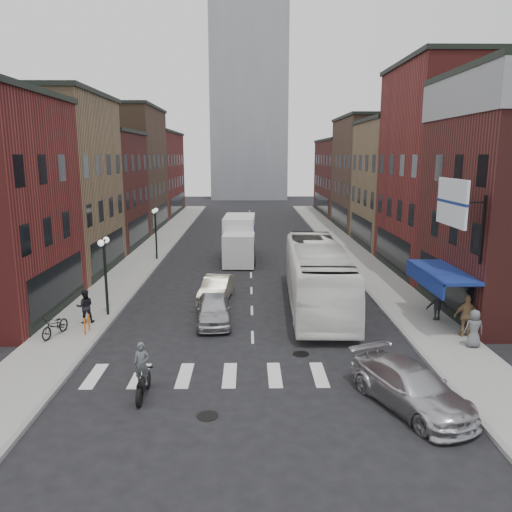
{
  "coord_description": "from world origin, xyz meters",
  "views": [
    {
      "loc": [
        -0.17,
        -20.59,
        8.18
      ],
      "look_at": [
        0.25,
        6.82,
        2.61
      ],
      "focal_mm": 35.0,
      "sensor_mm": 36.0,
      "label": 1
    }
  ],
  "objects_px": {
    "transit_bus": "(317,276)",
    "ped_left_solo": "(85,306)",
    "curb_car": "(411,387)",
    "ped_right_b": "(467,316)",
    "parked_bicycle": "(55,326)",
    "motorcycle_rider": "(142,372)",
    "ped_right_c": "(474,328)",
    "ped_right_a": "(437,304)",
    "sedan_left_near": "(213,309)",
    "sedan_left_far": "(217,289)",
    "bike_rack": "(87,324)",
    "box_truck": "(239,239)",
    "billboard_sign": "(454,204)",
    "streetlamp_far": "(156,224)",
    "streetlamp_near": "(105,262)"
  },
  "relations": [
    {
      "from": "billboard_sign",
      "to": "curb_car",
      "type": "bearing_deg",
      "value": -119.75
    },
    {
      "from": "motorcycle_rider",
      "to": "sedan_left_far",
      "type": "relative_size",
      "value": 0.48
    },
    {
      "from": "sedan_left_near",
      "to": "ped_right_a",
      "type": "xyz_separation_m",
      "value": [
        11.06,
        -0.08,
        0.25
      ]
    },
    {
      "from": "transit_bus",
      "to": "ped_left_solo",
      "type": "relative_size",
      "value": 7.51
    },
    {
      "from": "parked_bicycle",
      "to": "ped_right_a",
      "type": "bearing_deg",
      "value": 20.76
    },
    {
      "from": "curb_car",
      "to": "ped_right_a",
      "type": "relative_size",
      "value": 2.99
    },
    {
      "from": "parked_bicycle",
      "to": "curb_car",
      "type": "bearing_deg",
      "value": -10.16
    },
    {
      "from": "ped_right_a",
      "to": "ped_right_c",
      "type": "height_order",
      "value": "ped_right_c"
    },
    {
      "from": "box_truck",
      "to": "ped_right_a",
      "type": "xyz_separation_m",
      "value": [
        10.04,
        -15.19,
        -0.71
      ]
    },
    {
      "from": "billboard_sign",
      "to": "streetlamp_far",
      "type": "height_order",
      "value": "billboard_sign"
    },
    {
      "from": "billboard_sign",
      "to": "sedan_left_far",
      "type": "xyz_separation_m",
      "value": [
        -10.59,
        6.47,
        -5.45
      ]
    },
    {
      "from": "sedan_left_far",
      "to": "ped_right_a",
      "type": "bearing_deg",
      "value": -12.24
    },
    {
      "from": "streetlamp_near",
      "to": "ped_right_b",
      "type": "height_order",
      "value": "streetlamp_near"
    },
    {
      "from": "transit_bus",
      "to": "ped_right_a",
      "type": "bearing_deg",
      "value": -24.61
    },
    {
      "from": "streetlamp_far",
      "to": "ped_right_b",
      "type": "xyz_separation_m",
      "value": [
        17.0,
        -17.4,
        -1.8
      ]
    },
    {
      "from": "billboard_sign",
      "to": "streetlamp_near",
      "type": "height_order",
      "value": "billboard_sign"
    },
    {
      "from": "transit_bus",
      "to": "box_truck",
      "type": "bearing_deg",
      "value": 112.13
    },
    {
      "from": "transit_bus",
      "to": "curb_car",
      "type": "distance_m",
      "value": 11.42
    },
    {
      "from": "billboard_sign",
      "to": "transit_bus",
      "type": "bearing_deg",
      "value": 133.73
    },
    {
      "from": "sedan_left_near",
      "to": "ped_right_c",
      "type": "bearing_deg",
      "value": -22.52
    },
    {
      "from": "ped_left_solo",
      "to": "ped_right_c",
      "type": "bearing_deg",
      "value": 150.75
    },
    {
      "from": "box_truck",
      "to": "parked_bicycle",
      "type": "distance_m",
      "value": 19.0
    },
    {
      "from": "sedan_left_far",
      "to": "ped_right_c",
      "type": "relative_size",
      "value": 2.53
    },
    {
      "from": "bike_rack",
      "to": "sedan_left_near",
      "type": "bearing_deg",
      "value": 16.64
    },
    {
      "from": "streetlamp_far",
      "to": "box_truck",
      "type": "relative_size",
      "value": 0.52
    },
    {
      "from": "transit_bus",
      "to": "parked_bicycle",
      "type": "distance_m",
      "value": 13.41
    },
    {
      "from": "billboard_sign",
      "to": "curb_car",
      "type": "relative_size",
      "value": 0.76
    },
    {
      "from": "ped_right_c",
      "to": "transit_bus",
      "type": "bearing_deg",
      "value": -45.64
    },
    {
      "from": "motorcycle_rider",
      "to": "ped_right_c",
      "type": "bearing_deg",
      "value": 17.28
    },
    {
      "from": "streetlamp_far",
      "to": "ped_right_a",
      "type": "relative_size",
      "value": 2.52
    },
    {
      "from": "motorcycle_rider",
      "to": "ped_right_b",
      "type": "bearing_deg",
      "value": 21.84
    },
    {
      "from": "streetlamp_near",
      "to": "parked_bicycle",
      "type": "height_order",
      "value": "streetlamp_near"
    },
    {
      "from": "box_truck",
      "to": "billboard_sign",
      "type": "bearing_deg",
      "value": -59.77
    },
    {
      "from": "ped_left_solo",
      "to": "ped_right_a",
      "type": "height_order",
      "value": "ped_left_solo"
    },
    {
      "from": "sedan_left_far",
      "to": "bike_rack",
      "type": "bearing_deg",
      "value": -126.87
    },
    {
      "from": "transit_bus",
      "to": "ped_right_a",
      "type": "relative_size",
      "value": 7.62
    },
    {
      "from": "box_truck",
      "to": "sedan_left_far",
      "type": "distance_m",
      "value": 11.24
    },
    {
      "from": "streetlamp_near",
      "to": "transit_bus",
      "type": "relative_size",
      "value": 0.33
    },
    {
      "from": "curb_car",
      "to": "ped_left_solo",
      "type": "relative_size",
      "value": 2.94
    },
    {
      "from": "sedan_left_far",
      "to": "ped_right_b",
      "type": "bearing_deg",
      "value": -21.02
    },
    {
      "from": "curb_car",
      "to": "ped_right_b",
      "type": "relative_size",
      "value": 2.54
    },
    {
      "from": "streetlamp_near",
      "to": "ped_right_b",
      "type": "distance_m",
      "value": 17.43
    },
    {
      "from": "streetlamp_far",
      "to": "ped_left_solo",
      "type": "distance_m",
      "value": 15.42
    },
    {
      "from": "box_truck",
      "to": "ped_right_c",
      "type": "relative_size",
      "value": 4.79
    },
    {
      "from": "sedan_left_near",
      "to": "bike_rack",
      "type": "bearing_deg",
      "value": -167.91
    },
    {
      "from": "sedan_left_near",
      "to": "ped_left_solo",
      "type": "distance_m",
      "value": 6.21
    },
    {
      "from": "billboard_sign",
      "to": "sedan_left_far",
      "type": "height_order",
      "value": "billboard_sign"
    },
    {
      "from": "parked_bicycle",
      "to": "box_truck",
      "type": "bearing_deg",
      "value": 79.47
    },
    {
      "from": "bike_rack",
      "to": "motorcycle_rider",
      "type": "relative_size",
      "value": 0.4
    },
    {
      "from": "bike_rack",
      "to": "sedan_left_near",
      "type": "height_order",
      "value": "sedan_left_near"
    }
  ]
}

